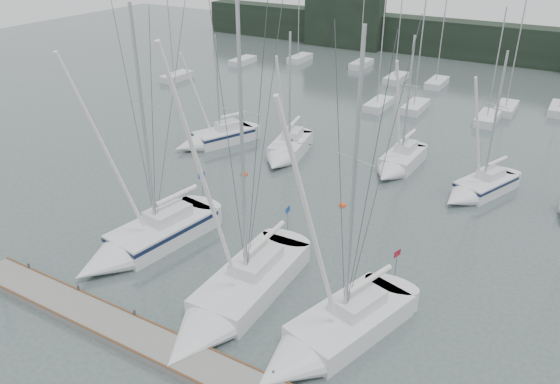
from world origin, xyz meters
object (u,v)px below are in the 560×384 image
at_px(buoy_c, 244,175).
at_px(sailboat_near_right, 323,340).
at_px(sailboat_mid_a, 211,139).
at_px(buoy_b, 343,206).
at_px(sailboat_mid_d, 475,190).
at_px(sailboat_mid_b, 285,152).
at_px(sailboat_near_center, 227,305).
at_px(sailboat_near_left, 139,243).
at_px(sailboat_mid_c, 397,164).

bearing_deg(buoy_c, sailboat_near_right, -45.61).
height_order(sailboat_mid_a, buoy_c, sailboat_mid_a).
bearing_deg(buoy_b, sailboat_mid_d, 39.07).
xyz_separation_m(sailboat_mid_d, buoy_c, (-16.36, -5.36, -0.54)).
bearing_deg(sailboat_mid_b, sailboat_mid_a, 175.11).
height_order(sailboat_mid_d, buoy_c, sailboat_mid_d).
relative_size(sailboat_near_center, sailboat_mid_b, 1.58).
bearing_deg(sailboat_near_left, sailboat_mid_d, 56.92).
xyz_separation_m(sailboat_near_center, sailboat_mid_a, (-14.51, 18.03, 0.01)).
relative_size(sailboat_mid_b, buoy_b, 20.85).
xyz_separation_m(sailboat_near_left, sailboat_mid_c, (9.28, 19.03, -0.07)).
relative_size(sailboat_near_center, sailboat_mid_a, 1.69).
relative_size(sailboat_near_right, sailboat_mid_d, 1.41).
xyz_separation_m(sailboat_near_center, buoy_b, (0.22, 13.53, -0.55)).
relative_size(sailboat_near_center, buoy_c, 29.39).
relative_size(sailboat_near_center, buoy_b, 32.95).
xyz_separation_m(sailboat_near_left, buoy_b, (8.05, 11.51, -0.63)).
bearing_deg(sailboat_near_center, sailboat_mid_b, 110.04).
distance_m(sailboat_mid_d, buoy_c, 17.22).
bearing_deg(buoy_c, buoy_b, -5.13).
bearing_deg(sailboat_near_left, sailboat_mid_a, 121.04).
bearing_deg(sailboat_near_right, sailboat_near_left, -171.30).
xyz_separation_m(sailboat_near_center, sailboat_near_right, (5.30, 0.16, 0.00)).
bearing_deg(buoy_b, sailboat_near_left, -124.98).
bearing_deg(sailboat_mid_d, sailboat_mid_b, -154.63).
relative_size(sailboat_near_center, sailboat_mid_c, 1.55).
xyz_separation_m(sailboat_mid_c, buoy_c, (-10.01, -6.74, -0.56)).
xyz_separation_m(sailboat_mid_c, sailboat_mid_d, (6.35, -1.37, -0.03)).
height_order(sailboat_near_right, sailboat_mid_d, sailboat_near_right).
bearing_deg(sailboat_mid_a, sailboat_near_right, -18.16).
bearing_deg(buoy_b, buoy_c, 174.87).
distance_m(sailboat_near_left, sailboat_mid_a, 17.34).
relative_size(sailboat_mid_d, buoy_b, 21.06).
distance_m(sailboat_mid_b, buoy_c, 4.66).
distance_m(sailboat_near_left, sailboat_mid_d, 23.59).
distance_m(sailboat_mid_a, buoy_b, 15.40).
distance_m(sailboat_mid_a, sailboat_mid_c, 16.23).
relative_size(sailboat_near_left, sailboat_near_center, 0.88).
bearing_deg(sailboat_mid_c, sailboat_mid_d, -9.96).
height_order(sailboat_near_center, sailboat_mid_d, sailboat_near_center).
xyz_separation_m(sailboat_mid_a, sailboat_mid_b, (7.09, 0.77, -0.01)).
bearing_deg(sailboat_mid_b, sailboat_near_left, -102.53).
relative_size(buoy_b, buoy_c, 0.89).
bearing_deg(sailboat_mid_c, buoy_c, -143.83).
bearing_deg(buoy_c, sailboat_mid_b, 75.60).
bearing_deg(sailboat_near_left, sailboat_mid_b, 96.99).
height_order(sailboat_near_left, buoy_c, sailboat_near_left).
xyz_separation_m(sailboat_near_right, sailboat_mid_d, (2.50, 19.52, -0.02)).
relative_size(sailboat_mid_b, sailboat_mid_d, 0.99).
bearing_deg(buoy_b, sailboat_near_center, -90.92).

